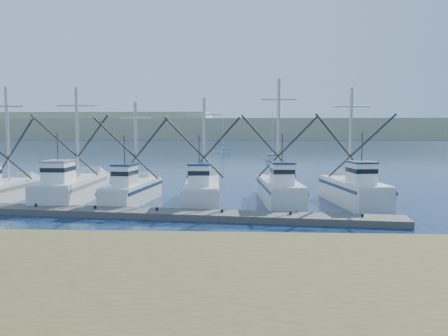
# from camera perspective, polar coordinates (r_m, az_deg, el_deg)

# --- Properties ---
(ground) EXTENTS (500.00, 500.00, 0.00)m
(ground) POSITION_cam_1_polar(r_m,az_deg,el_deg) (20.93, 6.71, -9.65)
(ground) COLOR #0B1A33
(ground) RESTS_ON ground
(floating_dock) EXTENTS (29.12, 5.19, 0.39)m
(floating_dock) POSITION_cam_1_polar(r_m,az_deg,el_deg) (26.89, -8.74, -5.92)
(floating_dock) COLOR #58544F
(floating_dock) RESTS_ON ground
(dune_ridge) EXTENTS (360.00, 60.00, 10.00)m
(dune_ridge) POSITION_cam_1_polar(r_m,az_deg,el_deg) (230.18, 3.13, 5.13)
(dune_ridge) COLOR tan
(dune_ridge) RESTS_ON ground
(trawler_fleet) EXTENTS (28.59, 8.76, 8.98)m
(trawler_fleet) POSITION_cam_1_polar(r_m,az_deg,el_deg) (31.56, -6.30, -2.82)
(trawler_fleet) COLOR silver
(trawler_fleet) RESTS_ON ground
(sailboat_near) EXTENTS (1.87, 6.30, 8.10)m
(sailboat_near) POSITION_cam_1_polar(r_m,az_deg,el_deg) (74.67, 6.29, 1.45)
(sailboat_near) COLOR silver
(sailboat_near) RESTS_ON ground
(sailboat_far) EXTENTS (3.56, 5.32, 8.10)m
(sailboat_far) POSITION_cam_1_polar(r_m,az_deg,el_deg) (93.32, -0.14, 2.24)
(sailboat_far) COLOR silver
(sailboat_far) RESTS_ON ground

